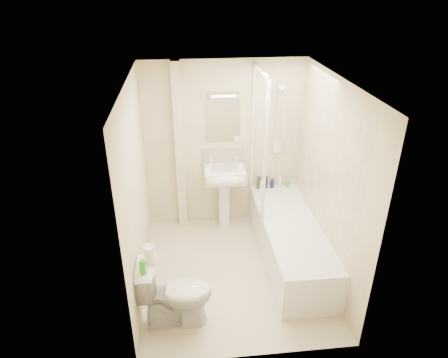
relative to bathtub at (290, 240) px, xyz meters
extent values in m
plane|color=beige|center=(-0.75, -0.20, -0.29)|extent=(2.50, 2.50, 0.00)
cube|color=beige|center=(-0.75, 1.05, 0.91)|extent=(2.20, 0.02, 2.40)
cube|color=beige|center=(-1.85, -0.20, 0.91)|extent=(0.02, 2.50, 2.40)
cube|color=beige|center=(0.35, -0.20, 0.91)|extent=(0.02, 2.50, 2.40)
cube|color=white|center=(-0.75, -0.20, 2.11)|extent=(2.20, 2.50, 0.02)
cube|color=beige|center=(0.00, 1.04, 1.14)|extent=(0.70, 0.01, 1.75)
cube|color=beige|center=(0.34, 0.00, 1.14)|extent=(0.01, 2.10, 1.75)
cube|color=beige|center=(-1.37, 0.99, 0.91)|extent=(0.12, 0.12, 2.40)
cube|color=beige|center=(-0.76, 1.04, 0.74)|extent=(0.60, 0.02, 0.30)
cube|color=white|center=(-0.76, 1.04, 1.29)|extent=(0.46, 0.01, 0.60)
cube|color=silver|center=(-0.76, 1.02, 1.66)|extent=(0.42, 0.07, 0.07)
cube|color=white|center=(0.00, 0.00, -0.01)|extent=(0.70, 2.10, 0.55)
cube|color=white|center=(0.00, 0.00, 0.21)|extent=(0.56, 1.96, 0.05)
cube|color=white|center=(-0.35, 0.60, 1.16)|extent=(0.01, 0.90, 1.80)
cube|color=white|center=(-0.35, 1.03, 1.16)|extent=(0.04, 0.04, 1.80)
cube|color=white|center=(-0.35, 0.15, 1.16)|extent=(0.04, 0.04, 1.80)
cube|color=white|center=(-0.35, 0.60, 2.04)|extent=(0.04, 0.90, 0.04)
cube|color=white|center=(-0.35, 0.60, 0.28)|extent=(0.04, 0.90, 0.03)
cylinder|color=white|center=(0.00, 1.02, 1.26)|extent=(0.02, 0.02, 0.90)
cylinder|color=white|center=(0.00, 1.02, 0.81)|extent=(0.05, 0.05, 0.02)
cylinder|color=white|center=(0.00, 1.02, 1.71)|extent=(0.05, 0.05, 0.02)
cylinder|color=white|center=(0.00, 0.95, 1.74)|extent=(0.08, 0.11, 0.11)
cube|color=white|center=(0.00, 1.01, 0.88)|extent=(0.10, 0.05, 0.14)
cylinder|color=white|center=(-0.02, 0.99, 1.31)|extent=(0.01, 0.13, 0.84)
cylinder|color=white|center=(-0.76, 0.88, 0.09)|extent=(0.16, 0.16, 0.75)
cube|color=white|center=(-0.76, 0.85, 0.57)|extent=(0.56, 0.43, 0.17)
ellipsoid|color=white|center=(-0.76, 0.68, 0.57)|extent=(0.56, 0.24, 0.17)
cube|color=silver|center=(-0.76, 0.85, 0.64)|extent=(0.39, 0.28, 0.04)
cylinder|color=white|center=(-0.94, 0.96, 0.71)|extent=(0.03, 0.03, 0.10)
cylinder|color=white|center=(-0.58, 0.96, 0.71)|extent=(0.03, 0.03, 0.10)
sphere|color=white|center=(-0.94, 0.96, 0.77)|extent=(0.04, 0.04, 0.04)
sphere|color=white|center=(-0.58, 0.96, 0.77)|extent=(0.04, 0.04, 0.04)
cylinder|color=black|center=(-0.25, 0.96, 0.35)|extent=(0.06, 0.06, 0.18)
cylinder|color=white|center=(-0.22, 0.96, 0.33)|extent=(0.06, 0.06, 0.13)
cylinder|color=black|center=(-0.15, 0.96, 0.35)|extent=(0.06, 0.06, 0.18)
cylinder|color=navy|center=(-0.05, 0.96, 0.32)|extent=(0.06, 0.06, 0.12)
cylinder|color=#F9ECC0|center=(0.06, 0.96, 0.34)|extent=(0.05, 0.05, 0.16)
cylinder|color=green|center=(0.18, 0.96, 0.30)|extent=(0.06, 0.06, 0.09)
imported|color=white|center=(-1.47, -0.91, 0.09)|extent=(0.46, 0.77, 0.77)
cylinder|color=white|center=(-1.69, -0.85, 0.52)|extent=(0.12, 0.12, 0.09)
cylinder|color=white|center=(-1.70, -0.86, 0.62)|extent=(0.11, 0.11, 0.10)
cylinder|color=green|center=(-1.76, -1.02, 0.56)|extent=(0.06, 0.06, 0.16)
camera|label=1|loc=(-1.31, -4.11, 3.05)|focal=32.00mm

